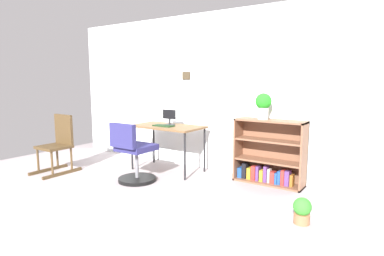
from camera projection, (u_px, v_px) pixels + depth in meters
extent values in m
plane|color=#A4979A|center=(94.00, 209.00, 3.52)|extent=(6.24, 6.24, 0.00)
cube|color=white|center=(201.00, 92.00, 5.10)|extent=(5.20, 0.10, 2.39)
cube|color=#3F3423|center=(186.00, 76.00, 5.15)|extent=(0.14, 0.02, 0.12)
cube|color=brown|center=(167.00, 126.00, 4.94)|extent=(1.09, 0.60, 0.03)
cylinder|color=black|center=(132.00, 148.00, 5.07)|extent=(0.03, 0.03, 0.67)
cylinder|color=black|center=(185.00, 157.00, 4.50)|extent=(0.03, 0.03, 0.67)
cylinder|color=black|center=(154.00, 143.00, 5.49)|extent=(0.03, 0.03, 0.67)
cylinder|color=black|center=(205.00, 150.00, 4.93)|extent=(0.03, 0.03, 0.67)
cylinder|color=#262628|center=(170.00, 125.00, 5.01)|extent=(0.17, 0.17, 0.01)
cylinder|color=#262628|center=(170.00, 121.00, 5.00)|extent=(0.03, 0.03, 0.08)
cube|color=black|center=(169.00, 114.00, 4.98)|extent=(0.23, 0.02, 0.14)
cube|color=#1A341A|center=(164.00, 126.00, 4.86)|extent=(0.33, 0.15, 0.02)
cylinder|color=black|center=(137.00, 179.00, 4.51)|extent=(0.52, 0.52, 0.05)
cylinder|color=slate|center=(137.00, 164.00, 4.48)|extent=(0.05, 0.05, 0.38)
cube|color=navy|center=(136.00, 148.00, 4.44)|extent=(0.44, 0.44, 0.08)
cube|color=navy|center=(123.00, 136.00, 4.21)|extent=(0.42, 0.07, 0.32)
cube|color=#4B371F|center=(49.00, 170.00, 5.00)|extent=(0.04, 0.64, 0.04)
cube|color=#4B371F|center=(63.00, 173.00, 4.80)|extent=(0.04, 0.64, 0.04)
cylinder|color=#4B371F|center=(38.00, 160.00, 4.85)|extent=(0.03, 0.03, 0.34)
cylinder|color=#4B371F|center=(52.00, 163.00, 4.65)|extent=(0.03, 0.03, 0.34)
cylinder|color=#4B371F|center=(57.00, 156.00, 5.11)|extent=(0.03, 0.03, 0.34)
cylinder|color=#4B371F|center=(71.00, 159.00, 4.91)|extent=(0.03, 0.03, 0.34)
cube|color=#4B371F|center=(54.00, 147.00, 4.85)|extent=(0.42, 0.40, 0.04)
cube|color=#4B371F|center=(64.00, 129.00, 4.96)|extent=(0.40, 0.04, 0.45)
cube|color=brown|center=(238.00, 148.00, 4.60)|extent=(0.02, 0.30, 0.87)
cube|color=brown|center=(304.00, 156.00, 4.09)|extent=(0.02, 0.30, 0.87)
cube|color=brown|center=(270.00, 121.00, 4.28)|extent=(0.94, 0.30, 0.02)
cube|color=brown|center=(268.00, 182.00, 4.40)|extent=(0.94, 0.30, 0.02)
cube|color=brown|center=(273.00, 150.00, 4.46)|extent=(0.94, 0.02, 0.87)
cube|color=brown|center=(269.00, 161.00, 4.36)|extent=(0.89, 0.28, 0.02)
cube|color=brown|center=(270.00, 141.00, 4.32)|extent=(0.89, 0.28, 0.02)
cube|color=#1E478C|center=(241.00, 172.00, 4.61)|extent=(0.06, 0.12, 0.14)
cube|color=black|center=(245.00, 170.00, 4.57)|extent=(0.06, 0.12, 0.21)
cube|color=#B79323|center=(250.00, 173.00, 4.53)|extent=(0.06, 0.10, 0.16)
cube|color=#B22D28|center=(254.00, 173.00, 4.49)|extent=(0.06, 0.12, 0.20)
cube|color=#593372|center=(258.00, 173.00, 4.46)|extent=(0.04, 0.13, 0.20)
cube|color=#B79323|center=(262.00, 175.00, 4.43)|extent=(0.05, 0.11, 0.15)
cube|color=#593372|center=(266.00, 174.00, 4.39)|extent=(0.04, 0.12, 0.22)
cube|color=beige|center=(269.00, 175.00, 4.37)|extent=(0.03, 0.09, 0.18)
cube|color=#B22D28|center=(273.00, 177.00, 4.35)|extent=(0.06, 0.10, 0.15)
cube|color=#1E478C|center=(277.00, 178.00, 4.31)|extent=(0.03, 0.13, 0.15)
cube|color=#1E478C|center=(280.00, 177.00, 4.29)|extent=(0.04, 0.11, 0.18)
cube|color=#B22D28|center=(283.00, 177.00, 4.26)|extent=(0.04, 0.12, 0.20)
cube|color=#593372|center=(288.00, 178.00, 4.23)|extent=(0.06, 0.12, 0.20)
cube|color=#99591E|center=(292.00, 180.00, 4.20)|extent=(0.04, 0.09, 0.15)
cylinder|color=#B7B2A8|center=(263.00, 114.00, 4.31)|extent=(0.14, 0.14, 0.16)
sphere|color=#22951F|center=(263.00, 101.00, 4.28)|extent=(0.21, 0.21, 0.21)
cylinder|color=#9E6642|center=(302.00, 218.00, 3.16)|extent=(0.15, 0.15, 0.10)
sphere|color=green|center=(302.00, 207.00, 3.15)|extent=(0.18, 0.18, 0.18)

